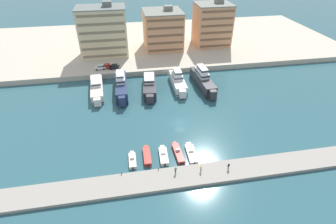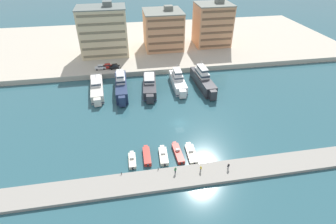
# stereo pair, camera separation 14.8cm
# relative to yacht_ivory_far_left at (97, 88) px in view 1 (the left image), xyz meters

# --- Properties ---
(ground_plane) EXTENTS (400.00, 400.00, 0.00)m
(ground_plane) POSITION_rel_yacht_ivory_far_left_xyz_m (24.53, -22.99, -1.71)
(ground_plane) COLOR #2D5B66
(quay_promenade) EXTENTS (180.00, 70.00, 1.99)m
(quay_promenade) POSITION_rel_yacht_ivory_far_left_xyz_m (24.53, 44.88, -0.72)
(quay_promenade) COLOR beige
(quay_promenade) RESTS_ON ground
(pier_dock) EXTENTS (120.00, 6.15, 0.75)m
(pier_dock) POSITION_rel_yacht_ivory_far_left_xyz_m (24.53, -43.50, -1.34)
(pier_dock) COLOR #9E998E
(pier_dock) RESTS_ON ground
(yacht_ivory_far_left) EXTENTS (5.32, 20.36, 6.01)m
(yacht_ivory_far_left) POSITION_rel_yacht_ivory_far_left_xyz_m (0.00, 0.00, 0.00)
(yacht_ivory_far_left) COLOR silver
(yacht_ivory_far_left) RESTS_ON ground
(yacht_navy_left) EXTENTS (3.92, 20.49, 8.52)m
(yacht_navy_left) POSITION_rel_yacht_ivory_far_left_xyz_m (8.37, -1.59, 0.83)
(yacht_navy_left) COLOR navy
(yacht_navy_left) RESTS_ON ground
(yacht_charcoal_mid_left) EXTENTS (5.96, 19.31, 6.44)m
(yacht_charcoal_mid_left) POSITION_rel_yacht_ivory_far_left_xyz_m (18.13, -1.71, 0.17)
(yacht_charcoal_mid_left) COLOR #333338
(yacht_charcoal_mid_left) RESTS_ON ground
(yacht_white_center_left) EXTENTS (4.30, 17.81, 7.71)m
(yacht_white_center_left) POSITION_rel_yacht_ivory_far_left_xyz_m (28.40, -0.90, 0.42)
(yacht_white_center_left) COLOR white
(yacht_white_center_left) RESTS_ON ground
(yacht_charcoal_center) EXTENTS (5.00, 20.97, 8.76)m
(yacht_charcoal_center) POSITION_rel_yacht_ivory_far_left_xyz_m (37.21, -2.33, 0.85)
(yacht_charcoal_center) COLOR #333338
(yacht_charcoal_center) RESTS_ON ground
(motorboat_cream_far_left) EXTENTS (1.75, 5.99, 1.27)m
(motorboat_cream_far_left) POSITION_rel_yacht_ivory_far_left_xyz_m (9.98, -36.26, -1.29)
(motorboat_cream_far_left) COLOR beige
(motorboat_cream_far_left) RESTS_ON ground
(motorboat_red_left) EXTENTS (1.83, 7.07, 1.03)m
(motorboat_red_left) POSITION_rel_yacht_ivory_far_left_xyz_m (13.59, -35.50, -1.20)
(motorboat_red_left) COLOR red
(motorboat_red_left) RESTS_ON ground
(motorboat_cream_mid_left) EXTENTS (2.23, 6.91, 1.32)m
(motorboat_cream_mid_left) POSITION_rel_yacht_ivory_far_left_xyz_m (17.60, -36.07, -1.23)
(motorboat_cream_mid_left) COLOR beige
(motorboat_cream_mid_left) RESTS_ON ground
(motorboat_red_center_left) EXTENTS (2.03, 7.89, 1.47)m
(motorboat_red_center_left) POSITION_rel_yacht_ivory_far_left_xyz_m (21.31, -35.71, -1.23)
(motorboat_red_center_left) COLOR red
(motorboat_red_center_left) RESTS_ON ground
(motorboat_cream_center) EXTENTS (2.32, 7.78, 1.20)m
(motorboat_cream_center) POSITION_rel_yacht_ivory_far_left_xyz_m (24.57, -36.32, -1.33)
(motorboat_cream_center) COLOR beige
(motorboat_cream_center) RESTS_ON ground
(car_white_far_left) EXTENTS (4.19, 2.11, 1.80)m
(car_white_far_left) POSITION_rel_yacht_ivory_far_left_xyz_m (0.75, 14.29, 1.25)
(car_white_far_left) COLOR white
(car_white_far_left) RESTS_ON quay_promenade
(car_red_left) EXTENTS (4.17, 2.07, 1.80)m
(car_red_left) POSITION_rel_yacht_ivory_far_left_xyz_m (3.41, 14.80, 1.25)
(car_red_left) COLOR red
(car_red_left) RESTS_ON quay_promenade
(car_black_mid_left) EXTENTS (4.21, 2.15, 1.80)m
(car_black_mid_left) POSITION_rel_yacht_ivory_far_left_xyz_m (6.27, 14.00, 1.25)
(car_black_mid_left) COLOR black
(car_black_mid_left) RESTS_ON quay_promenade
(apartment_block_far_left) EXTENTS (19.81, 12.82, 21.83)m
(apartment_block_far_left) POSITION_rel_yacht_ivory_far_left_xyz_m (2.65, 30.29, 10.25)
(apartment_block_far_left) COLOR beige
(apartment_block_far_left) RESTS_ON quay_promenade
(apartment_block_left) EXTENTS (16.88, 16.90, 18.34)m
(apartment_block_left) POSITION_rel_yacht_ivory_far_left_xyz_m (28.62, 34.57, 8.50)
(apartment_block_left) COLOR tan
(apartment_block_left) RESTS_ON quay_promenade
(apartment_block_mid_left) EXTENTS (15.89, 14.21, 20.44)m
(apartment_block_mid_left) POSITION_rel_yacht_ivory_far_left_xyz_m (51.80, 34.93, 9.56)
(apartment_block_mid_left) COLOR tan
(apartment_block_mid_left) RESTS_ON quay_promenade
(pedestrian_near_edge) EXTENTS (0.33, 0.59, 1.58)m
(pedestrian_near_edge) POSITION_rel_yacht_ivory_far_left_xyz_m (25.10, -42.77, -0.02)
(pedestrian_near_edge) COLOR #4C515B
(pedestrian_near_edge) RESTS_ON pier_dock
(pedestrian_mid_deck) EXTENTS (0.57, 0.46, 1.73)m
(pedestrian_mid_deck) POSITION_rel_yacht_ivory_far_left_xyz_m (19.35, -42.33, 0.07)
(pedestrian_mid_deck) COLOR #282D3D
(pedestrian_mid_deck) RESTS_ON pier_dock
(pedestrian_far_side) EXTENTS (0.61, 0.38, 1.67)m
(pedestrian_far_side) POSITION_rel_yacht_ivory_far_left_xyz_m (31.48, -43.20, 0.03)
(pedestrian_far_side) COLOR #4C515B
(pedestrian_far_side) RESTS_ON pier_dock
(bollard_west) EXTENTS (0.20, 0.20, 0.61)m
(bollard_west) POSITION_rel_yacht_ivory_far_left_xyz_m (7.34, -40.67, -0.63)
(bollard_west) COLOR #2D2D33
(bollard_west) RESTS_ON pier_dock
(bollard_west_mid) EXTENTS (0.20, 0.20, 0.61)m
(bollard_west_mid) POSITION_rel_yacht_ivory_far_left_xyz_m (15.68, -40.67, -0.63)
(bollard_west_mid) COLOR #2D2D33
(bollard_west_mid) RESTS_ON pier_dock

